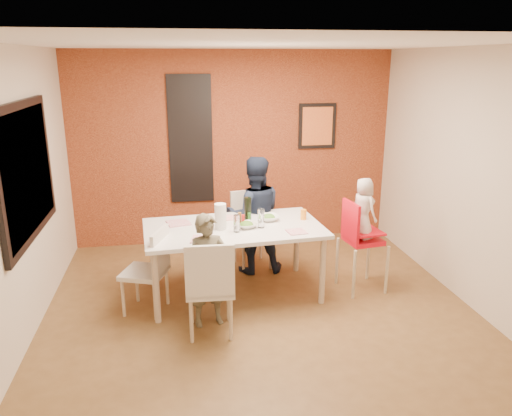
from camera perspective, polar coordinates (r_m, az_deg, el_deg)
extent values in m
plane|color=brown|center=(5.42, 0.53, -11.61)|extent=(4.50, 4.50, 0.00)
cube|color=white|center=(4.77, 0.62, 18.26)|extent=(4.50, 4.50, 0.02)
cube|color=beige|center=(7.10, -2.58, 6.78)|extent=(4.50, 0.02, 2.70)
cube|color=beige|center=(2.86, 8.45, -8.72)|extent=(4.50, 0.02, 2.70)
cube|color=beige|center=(5.06, -25.41, 1.11)|extent=(0.02, 4.50, 2.70)
cube|color=beige|center=(5.75, 23.29, 3.07)|extent=(0.02, 4.50, 2.70)
cube|color=maroon|center=(7.08, -2.56, 6.75)|extent=(4.50, 0.02, 2.70)
cube|color=black|center=(5.20, -24.79, 3.83)|extent=(0.05, 1.70, 1.30)
cube|color=black|center=(5.19, -24.64, 3.84)|extent=(0.02, 1.55, 1.15)
cube|color=silver|center=(7.00, -7.49, 7.75)|extent=(0.55, 0.03, 1.70)
cube|color=black|center=(7.00, -7.48, 7.75)|extent=(0.60, 0.03, 1.76)
cube|color=black|center=(7.26, 7.00, 9.28)|extent=(0.54, 0.03, 0.64)
cube|color=orange|center=(7.25, 7.03, 9.26)|extent=(0.44, 0.01, 0.54)
cube|color=silver|center=(5.48, -2.57, -2.34)|extent=(2.01, 1.22, 0.04)
cylinder|color=tan|center=(5.13, -11.32, -8.92)|extent=(0.06, 0.06, 0.76)
cylinder|color=tan|center=(5.96, -11.75, -5.24)|extent=(0.06, 0.06, 0.76)
cylinder|color=tan|center=(5.45, 7.61, -7.12)|extent=(0.06, 0.06, 0.76)
cylinder|color=tan|center=(6.24, 4.64, -3.90)|extent=(0.06, 0.06, 0.76)
cube|color=beige|center=(4.86, -5.29, -9.10)|extent=(0.47, 0.47, 0.05)
cube|color=beige|center=(4.56, -5.30, -7.30)|extent=(0.45, 0.06, 0.51)
cylinder|color=tan|center=(5.13, -3.18, -10.54)|extent=(0.04, 0.04, 0.44)
cylinder|color=tan|center=(4.81, -2.89, -12.54)|extent=(0.04, 0.04, 0.44)
cylinder|color=tan|center=(5.13, -7.38, -10.69)|extent=(0.04, 0.04, 0.44)
cylinder|color=tan|center=(4.80, -7.41, -12.71)|extent=(0.04, 0.04, 0.44)
cube|color=white|center=(6.35, -0.42, -2.78)|extent=(0.52, 0.52, 0.05)
cube|color=white|center=(6.46, -1.03, -0.12)|extent=(0.44, 0.12, 0.50)
cylinder|color=#C4AC92|center=(6.22, -1.44, -5.53)|extent=(0.04, 0.04, 0.43)
cylinder|color=#C4AC92|center=(6.54, -2.45, -4.40)|extent=(0.04, 0.04, 0.43)
cylinder|color=#C4AC92|center=(6.34, 1.68, -5.11)|extent=(0.04, 0.04, 0.43)
cylinder|color=#C4AC92|center=(6.65, 0.53, -4.03)|extent=(0.04, 0.04, 0.43)
cube|color=beige|center=(5.36, -12.65, -7.21)|extent=(0.54, 0.54, 0.05)
cube|color=beige|center=(5.20, -10.86, -4.99)|extent=(0.18, 0.41, 0.48)
cylinder|color=#C0AC8E|center=(5.67, -13.44, -8.43)|extent=(0.03, 0.03, 0.42)
cylinder|color=#C0AC8E|center=(5.54, -10.12, -8.82)|extent=(0.03, 0.03, 0.42)
cylinder|color=#C0AC8E|center=(5.38, -14.94, -9.93)|extent=(0.03, 0.03, 0.42)
cylinder|color=#C0AC8E|center=(5.25, -11.47, -10.39)|extent=(0.03, 0.03, 0.42)
cube|color=red|center=(5.79, 12.15, -3.58)|extent=(0.42, 0.42, 0.05)
cube|color=red|center=(5.63, 10.76, -1.45)|extent=(0.09, 0.37, 0.44)
cube|color=red|center=(5.76, 12.21, -2.62)|extent=(0.42, 0.42, 0.02)
cylinder|color=tan|center=(5.85, 14.74, -6.88)|extent=(0.03, 0.03, 0.57)
cylinder|color=tan|center=(5.65, 11.15, -7.49)|extent=(0.03, 0.03, 0.57)
cylinder|color=tan|center=(6.17, 12.71, -5.47)|extent=(0.03, 0.03, 0.57)
cylinder|color=tan|center=(5.98, 9.26, -5.99)|extent=(0.03, 0.03, 0.57)
imported|color=brown|center=(4.95, -5.46, -7.13)|extent=(0.47, 0.35, 1.15)
imported|color=#161E31|center=(6.12, -0.20, -0.82)|extent=(0.72, 0.57, 1.46)
imported|color=beige|center=(5.67, 12.19, -0.05)|extent=(0.33, 0.40, 0.69)
cube|color=white|center=(5.10, -6.10, -3.56)|extent=(0.27, 0.27, 0.01)
cube|color=white|center=(5.76, -2.94, -1.10)|extent=(0.20, 0.20, 0.01)
cube|color=white|center=(5.31, 4.66, -2.71)|extent=(0.21, 0.21, 0.01)
cube|color=silver|center=(5.63, -8.83, -1.69)|extent=(0.29, 0.29, 0.01)
imported|color=silver|center=(5.43, -1.09, -1.99)|extent=(0.27, 0.27, 0.05)
imported|color=white|center=(5.67, 1.45, -1.13)|extent=(0.25, 0.25, 0.06)
cylinder|color=black|center=(5.56, -0.95, -0.24)|extent=(0.08, 0.08, 0.29)
cylinder|color=silver|center=(5.28, -2.23, -1.77)|extent=(0.07, 0.07, 0.19)
cylinder|color=white|center=(5.41, 0.58, -1.19)|extent=(0.07, 0.07, 0.21)
cylinder|color=silver|center=(5.36, -4.08, -0.98)|extent=(0.13, 0.13, 0.28)
cylinder|color=red|center=(5.45, -1.49, -1.45)|extent=(0.03, 0.03, 0.14)
cylinder|color=#2B6E24|center=(5.54, -0.77, -1.18)|extent=(0.03, 0.03, 0.13)
cylinder|color=brown|center=(5.48, -1.89, -1.27)|extent=(0.04, 0.04, 0.15)
cylinder|color=orange|center=(5.72, 5.44, -0.75)|extent=(0.07, 0.07, 0.12)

